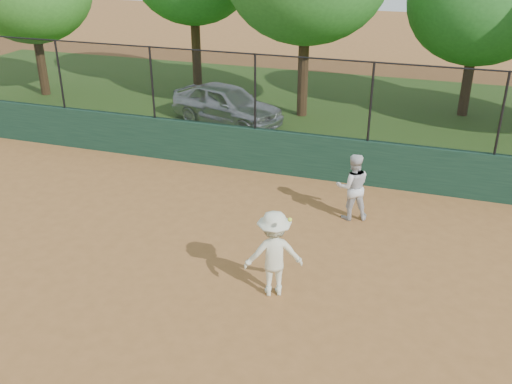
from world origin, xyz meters
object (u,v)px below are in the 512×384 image
(parked_car, at_px, (227,104))
(player_main, at_px, (274,254))
(tree_3, at_px, (479,4))
(player_second, at_px, (353,187))

(parked_car, bearing_deg, player_main, -135.54)
(tree_3, bearing_deg, player_second, -104.67)
(player_second, distance_m, tree_3, 9.91)
(parked_car, relative_size, player_second, 2.55)
(parked_car, bearing_deg, tree_3, -46.51)
(player_main, distance_m, tree_3, 13.28)
(player_main, bearing_deg, parked_car, 116.07)
(parked_car, height_order, player_main, player_main)
(parked_car, bearing_deg, player_second, -118.48)
(parked_car, height_order, player_second, player_second)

